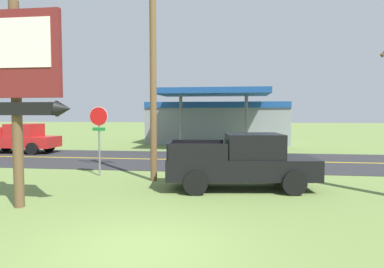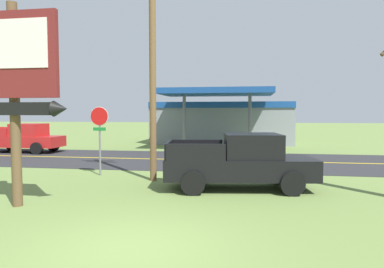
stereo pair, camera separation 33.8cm
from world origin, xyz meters
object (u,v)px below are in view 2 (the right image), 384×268
(utility_pole, at_px, (153,52))
(pickup_red_on_road, at_px, (24,138))
(stop_sign, at_px, (100,128))
(pickup_black_parked_on_lawn, at_px, (241,162))
(gas_station, at_px, (222,121))
(motel_sign, at_px, (13,73))

(utility_pole, height_order, pickup_red_on_road, utility_pole)
(stop_sign, xyz_separation_m, pickup_red_on_road, (-8.70, 7.41, -1.06))
(pickup_black_parked_on_lawn, bearing_deg, utility_pole, 163.76)
(stop_sign, height_order, utility_pole, utility_pole)
(utility_pole, xyz_separation_m, pickup_red_on_road, (-11.27, 8.16, -4.11))
(utility_pole, height_order, gas_station, utility_pole)
(stop_sign, bearing_deg, gas_station, 76.79)
(motel_sign, relative_size, pickup_red_on_road, 1.11)
(gas_station, bearing_deg, utility_pole, -94.61)
(motel_sign, relative_size, pickup_black_parked_on_lawn, 1.07)
(utility_pole, distance_m, pickup_red_on_road, 14.51)
(motel_sign, relative_size, utility_pole, 0.61)
(stop_sign, relative_size, pickup_black_parked_on_lawn, 0.55)
(motel_sign, distance_m, stop_sign, 5.51)
(motel_sign, height_order, utility_pole, utility_pole)
(pickup_black_parked_on_lawn, bearing_deg, pickup_red_on_road, 148.12)
(pickup_black_parked_on_lawn, bearing_deg, motel_sign, -151.31)
(motel_sign, xyz_separation_m, pickup_red_on_road, (-8.47, 12.61, -2.85))
(gas_station, distance_m, pickup_black_parked_on_lawn, 18.96)
(motel_sign, xyz_separation_m, pickup_black_parked_on_lawn, (6.28, 3.44, -2.85))
(pickup_black_parked_on_lawn, xyz_separation_m, pickup_red_on_road, (-14.75, 9.17, 0.00))
(pickup_black_parked_on_lawn, height_order, pickup_red_on_road, same)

